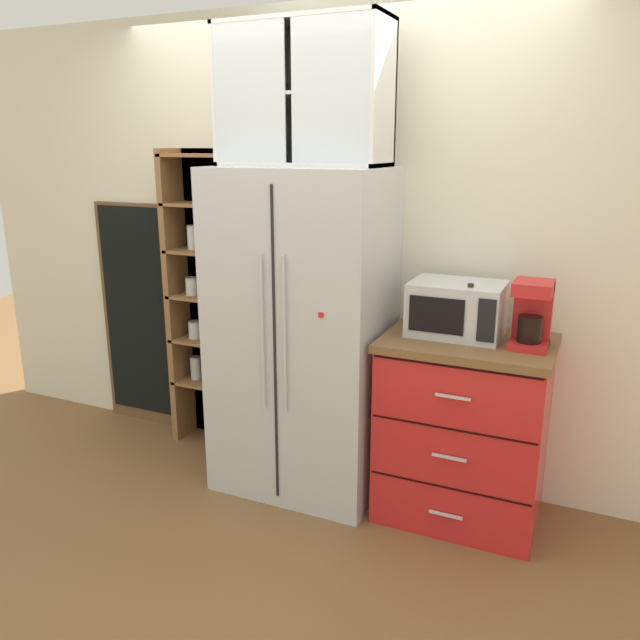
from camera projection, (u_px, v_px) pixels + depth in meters
The scene contains 13 objects.
ground_plane at pixel (301, 482), 3.56m from camera, with size 10.76×10.76×0.00m, color brown.
wall_back_cream at pixel (330, 247), 3.57m from camera, with size 5.06×0.10×2.55m, color silver.
refrigerator at pixel (303, 334), 3.36m from camera, with size 0.88×0.65×1.73m.
pantry_shelf_column at pixel (214, 299), 3.87m from camera, with size 0.55×0.25×1.81m.
counter_cabinet at pixel (463, 428), 3.15m from camera, with size 0.80×0.59×0.94m.
microwave at pixel (457, 309), 3.06m from camera, with size 0.44×0.33×0.26m.
coffee_maker at pixel (532, 313), 2.88m from camera, with size 0.17×0.20×0.31m.
mug_red at pixel (469, 330), 3.01m from camera, with size 0.12×0.09×0.09m.
mug_charcoal at pixel (471, 328), 3.03m from camera, with size 0.11×0.07×0.10m.
bottle_green at pixel (474, 313), 3.07m from camera, with size 0.07×0.07×0.25m.
bottle_amber at pixel (469, 316), 2.96m from camera, with size 0.07×0.07×0.28m.
upper_cabinet at pixel (305, 95), 3.08m from camera, with size 0.85×0.32×0.68m.
chalkboard_menu at pixel (141, 316), 4.17m from camera, with size 0.60×0.04×1.48m.
Camera 1 is at (1.41, -2.86, 1.84)m, focal length 35.53 mm.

